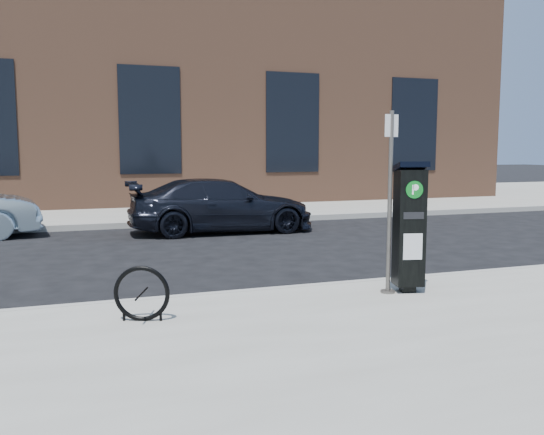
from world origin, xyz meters
name	(u,v)px	position (x,y,z in m)	size (l,w,h in m)	color
ground	(269,299)	(0.00, 0.00, 0.00)	(120.00, 120.00, 0.00)	black
sidewalk_far	(145,204)	(0.00, 14.00, 0.07)	(60.00, 12.00, 0.15)	gray
curb_near	(269,294)	(0.00, -0.02, 0.07)	(60.00, 0.12, 0.16)	#9E9B93
curb_far	(172,224)	(0.00, 8.02, 0.07)	(60.00, 0.12, 0.16)	#9E9B93
building	(133,98)	(0.00, 17.00, 4.15)	(28.00, 10.05, 8.25)	brown
parking_kiosk	(409,225)	(1.69, -0.78, 1.04)	(0.47, 0.43, 1.73)	black
sign_pole	(390,204)	(1.40, -0.76, 1.33)	(0.21, 0.19, 2.38)	#625B56
bike_rack	(142,294)	(-1.81, -0.97, 0.45)	(0.60, 0.26, 0.62)	black
car_dark	(221,205)	(1.00, 6.56, 0.66)	(1.86, 4.58, 1.33)	black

